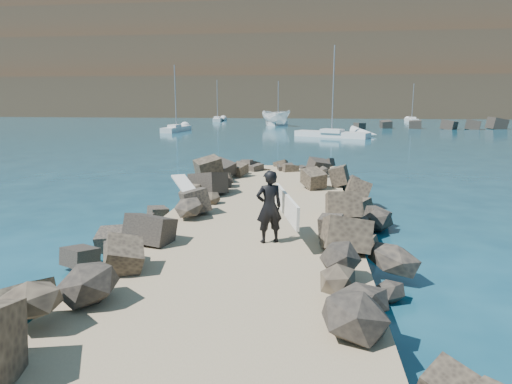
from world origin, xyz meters
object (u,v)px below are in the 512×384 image
boat_imported (276,118)px  surfer_with_board (272,207)px  surfboard_resting (185,189)px  sailboat_b (278,123)px

boat_imported → surfer_with_board: bearing=-125.5°
boat_imported → surfer_with_board: size_ratio=2.94×
surfboard_resting → boat_imported: bearing=59.8°
boat_imported → sailboat_b: size_ratio=0.92×
boat_imported → surfer_with_board: 63.54m
surfboard_resting → surfer_with_board: surfer_with_board is taller
surfer_with_board → boat_imported: bearing=94.3°
surfboard_resting → boat_imported: 58.68m
sailboat_b → surfer_with_board: bearing=-85.9°
boat_imported → surfer_with_board: boat_imported is taller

